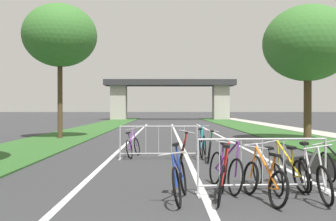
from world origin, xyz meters
TOP-DOWN VIEW (x-y plane):
  - grass_verge_left at (-6.18, 25.25)m, footprint 3.44×61.73m
  - grass_verge_right at (6.18, 25.25)m, footprint 3.44×61.73m
  - sidewalk_path_right at (8.79, 25.25)m, footprint 1.78×61.73m
  - lane_stripe_center at (0.00, 17.85)m, footprint 0.14×35.71m
  - lane_stripe_right_lane at (2.45, 17.85)m, footprint 0.14×35.71m
  - lane_stripe_left_lane at (-2.45, 17.85)m, footprint 0.14×35.71m
  - overpass_bridge at (0.00, 51.01)m, footprint 17.74×3.86m
  - tree_left_pine_far at (-6.14, 17.69)m, footprint 3.80×3.80m
  - tree_right_cypress_far at (6.17, 16.20)m, footprint 4.29×4.29m
  - crowd_barrier_nearest at (1.08, 4.66)m, footprint 2.49×0.57m
  - crowd_barrier_second at (-0.92, 9.66)m, footprint 2.47×0.48m
  - bicycle_red_0 at (-0.18, 9.05)m, footprint 0.57×1.59m
  - bicycle_purple_1 at (-1.76, 10.21)m, footprint 0.50×1.57m
  - bicycle_green_2 at (0.64, 9.27)m, footprint 0.52×1.67m
  - bicycle_orange_3 at (0.98, 4.16)m, footprint 0.53×1.66m
  - bicycle_white_4 at (1.89, 4.29)m, footprint 0.46×1.70m
  - bicycle_silver_5 at (1.26, 5.04)m, footprint 0.49×1.72m
  - bicycle_blue_6 at (-0.47, 4.20)m, footprint 0.55×1.63m
  - bicycle_yellow_7 at (1.77, 5.24)m, footprint 0.51×1.62m
  - bicycle_teal_8 at (0.52, 10.18)m, footprint 0.49×1.74m
  - bicycle_red_10 at (0.30, 4.29)m, footprint 0.66×1.72m
  - bicycle_purple_11 at (0.46, 5.10)m, footprint 0.71×1.76m

SIDE VIEW (x-z plane):
  - lane_stripe_center at x=0.00m, z-range 0.00..0.01m
  - lane_stripe_right_lane at x=2.45m, z-range 0.00..0.01m
  - lane_stripe_left_lane at x=-2.45m, z-range 0.00..0.01m
  - grass_verge_left at x=-6.18m, z-range 0.00..0.05m
  - grass_verge_right at x=6.18m, z-range 0.00..0.05m
  - sidewalk_path_right at x=8.79m, z-range 0.00..0.08m
  - bicycle_orange_3 at x=0.98m, z-range -0.12..0.82m
  - bicycle_purple_1 at x=-1.76m, z-range -0.13..0.84m
  - bicycle_silver_5 at x=1.26m, z-range -0.09..0.80m
  - bicycle_yellow_7 at x=1.77m, z-range -0.12..0.84m
  - bicycle_red_0 at x=-0.18m, z-range -0.11..0.83m
  - bicycle_green_2 at x=0.64m, z-range -0.11..0.83m
  - bicycle_blue_6 at x=-0.47m, z-range -0.12..0.87m
  - bicycle_white_4 at x=1.89m, z-range -0.13..0.89m
  - bicycle_teal_8 at x=0.52m, z-range -0.12..0.90m
  - bicycle_purple_11 at x=0.46m, z-range -0.13..0.91m
  - bicycle_red_10 at x=0.30m, z-range -0.11..0.89m
  - crowd_barrier_nearest at x=1.08m, z-range 0.00..1.05m
  - crowd_barrier_second at x=-0.92m, z-range 0.00..1.05m
  - overpass_bridge at x=0.00m, z-range 1.06..6.50m
  - tree_right_cypress_far at x=6.17m, z-range 1.43..7.98m
  - tree_left_pine_far at x=-6.14m, z-range 1.85..8.82m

